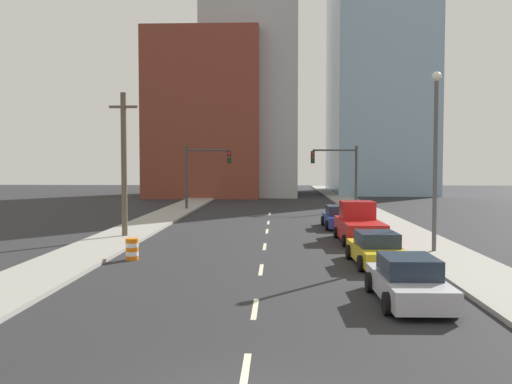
# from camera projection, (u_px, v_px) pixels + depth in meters

# --- Properties ---
(sidewalk_left) EXTENTS (3.14, 94.71, 0.16)m
(sidewalk_left) POSITION_uv_depth(u_px,v_px,m) (188.00, 205.00, 57.16)
(sidewalk_left) COLOR gray
(sidewalk_left) RESTS_ON ground
(sidewalk_right) EXTENTS (3.14, 94.71, 0.16)m
(sidewalk_right) POSITION_uv_depth(u_px,v_px,m) (354.00, 205.00, 56.54)
(sidewalk_right) COLOR gray
(sidewalk_right) RESTS_ON ground
(lane_stripe_at_2m) EXTENTS (0.16, 2.40, 0.01)m
(lane_stripe_at_2m) POSITION_uv_depth(u_px,v_px,m) (245.00, 373.00, 11.59)
(lane_stripe_at_2m) COLOR beige
(lane_stripe_at_2m) RESTS_ON ground
(lane_stripe_at_7m) EXTENTS (0.16, 2.40, 0.01)m
(lane_stripe_at_7m) POSITION_uv_depth(u_px,v_px,m) (255.00, 309.00, 16.73)
(lane_stripe_at_7m) COLOR beige
(lane_stripe_at_7m) RESTS_ON ground
(lane_stripe_at_13m) EXTENTS (0.16, 2.40, 0.01)m
(lane_stripe_at_13m) POSITION_uv_depth(u_px,v_px,m) (261.00, 270.00, 22.85)
(lane_stripe_at_13m) COLOR beige
(lane_stripe_at_13m) RESTS_ON ground
(lane_stripe_at_20m) EXTENTS (0.16, 2.40, 0.01)m
(lane_stripe_at_20m) POSITION_uv_depth(u_px,v_px,m) (265.00, 247.00, 29.15)
(lane_stripe_at_20m) COLOR beige
(lane_stripe_at_20m) RESTS_ON ground
(lane_stripe_at_26m) EXTENTS (0.16, 2.40, 0.01)m
(lane_stripe_at_26m) POSITION_uv_depth(u_px,v_px,m) (267.00, 231.00, 35.75)
(lane_stripe_at_26m) COLOR beige
(lane_stripe_at_26m) RESTS_ON ground
(lane_stripe_at_31m) EXTENTS (0.16, 2.40, 0.01)m
(lane_stripe_at_31m) POSITION_uv_depth(u_px,v_px,m) (268.00, 223.00, 40.84)
(lane_stripe_at_31m) COLOR beige
(lane_stripe_at_31m) RESTS_ON ground
(lane_stripe_at_38m) EXTENTS (0.16, 2.40, 0.01)m
(lane_stripe_at_38m) POSITION_uv_depth(u_px,v_px,m) (270.00, 214.00, 47.87)
(lane_stripe_at_38m) COLOR beige
(lane_stripe_at_38m) RESTS_ON ground
(building_brick_left) EXTENTS (14.00, 16.00, 20.46)m
(building_brick_left) POSITION_uv_depth(u_px,v_px,m) (207.00, 117.00, 74.34)
(building_brick_left) COLOR brown
(building_brick_left) RESTS_ON ground
(building_office_center) EXTENTS (12.00, 20.00, 29.40)m
(building_office_center) POSITION_uv_depth(u_px,v_px,m) (251.00, 87.00, 77.89)
(building_office_center) COLOR #A8A8AD
(building_office_center) RESTS_ON ground
(building_glass_right) EXTENTS (13.00, 20.00, 41.73)m
(building_glass_right) POSITION_uv_depth(u_px,v_px,m) (378.00, 46.00, 80.89)
(building_glass_right) COLOR #8CADC6
(building_glass_right) RESTS_ON ground
(traffic_signal_left) EXTENTS (4.17, 0.35, 5.82)m
(traffic_signal_left) POSITION_uv_depth(u_px,v_px,m) (200.00, 169.00, 51.35)
(traffic_signal_left) COLOR #38383D
(traffic_signal_left) RESTS_ON ground
(traffic_signal_right) EXTENTS (4.17, 0.35, 5.82)m
(traffic_signal_right) POSITION_uv_depth(u_px,v_px,m) (343.00, 169.00, 50.86)
(traffic_signal_right) COLOR #38383D
(traffic_signal_right) RESTS_ON ground
(utility_pole_left_mid) EXTENTS (1.60, 0.32, 8.23)m
(utility_pole_left_mid) POSITION_uv_depth(u_px,v_px,m) (124.00, 164.00, 32.13)
(utility_pole_left_mid) COLOR brown
(utility_pole_left_mid) RESTS_ON ground
(traffic_barrel) EXTENTS (0.56, 0.56, 0.95)m
(traffic_barrel) POSITION_uv_depth(u_px,v_px,m) (132.00, 249.00, 25.12)
(traffic_barrel) COLOR orange
(traffic_barrel) RESTS_ON ground
(street_lamp) EXTENTS (0.44, 0.44, 8.50)m
(street_lamp) POSITION_uv_depth(u_px,v_px,m) (435.00, 149.00, 26.48)
(street_lamp) COLOR #4C4C51
(street_lamp) RESTS_ON ground
(sedan_silver) EXTENTS (2.13, 4.69, 1.44)m
(sedan_silver) POSITION_uv_depth(u_px,v_px,m) (408.00, 281.00, 17.41)
(sedan_silver) COLOR #B2B2BC
(sedan_silver) RESTS_ON ground
(sedan_yellow) EXTENTS (2.21, 4.75, 1.40)m
(sedan_yellow) POSITION_uv_depth(u_px,v_px,m) (377.00, 250.00, 23.88)
(sedan_yellow) COLOR gold
(sedan_yellow) RESTS_ON ground
(pickup_truck_red) EXTENTS (2.43, 5.64, 2.17)m
(pickup_truck_red) POSITION_uv_depth(u_px,v_px,m) (359.00, 226.00, 30.94)
(pickup_truck_red) COLOR red
(pickup_truck_red) RESTS_ON ground
(sedan_blue) EXTENTS (2.12, 4.68, 1.47)m
(sedan_blue) POSITION_uv_depth(u_px,v_px,m) (339.00, 218.00, 37.62)
(sedan_blue) COLOR navy
(sedan_blue) RESTS_ON ground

